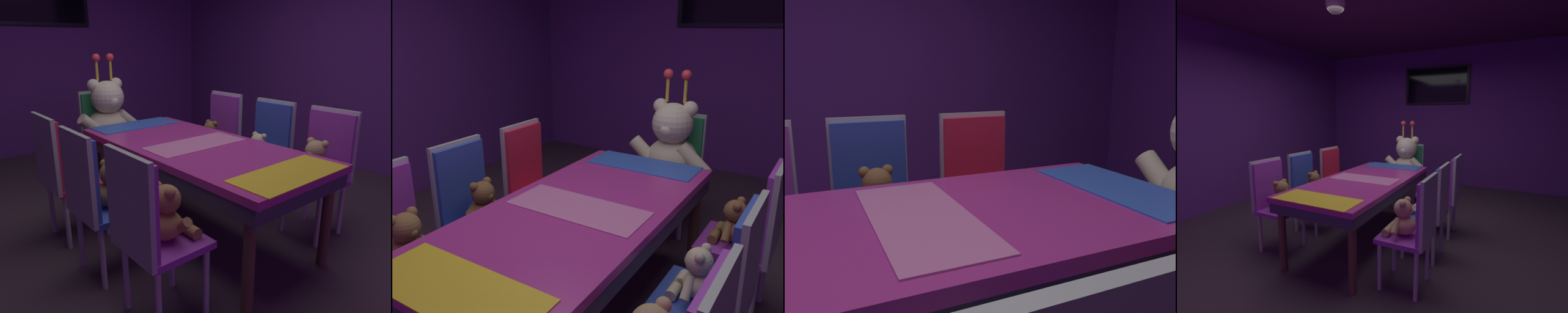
# 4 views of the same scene
# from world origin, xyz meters

# --- Properties ---
(wall_left) EXTENTS (0.12, 6.40, 2.80)m
(wall_left) POSITION_xyz_m (-2.60, 0.00, 1.40)
(wall_left) COLOR #59267F
(wall_left) RESTS_ON ground_plane
(banquet_table) EXTENTS (0.90, 2.02, 0.75)m
(banquet_table) POSITION_xyz_m (0.00, 0.00, 0.65)
(banquet_table) COLOR #B22D8C
(banquet_table) RESTS_ON ground_plane
(chair_left_1) EXTENTS (0.42, 0.41, 0.98)m
(chair_left_1) POSITION_xyz_m (-0.85, -0.02, 0.60)
(chair_left_1) COLOR #2D47B2
(chair_left_1) RESTS_ON ground_plane
(teddy_left_1) EXTENTS (0.25, 0.32, 0.30)m
(teddy_left_1) POSITION_xyz_m (-0.71, -0.02, 0.59)
(teddy_left_1) COLOR brown
(teddy_left_1) RESTS_ON chair_left_1
(chair_left_2) EXTENTS (0.42, 0.41, 0.98)m
(chair_left_2) POSITION_xyz_m (-0.83, 0.58, 0.60)
(chair_left_2) COLOR red
(chair_left_2) RESTS_ON ground_plane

